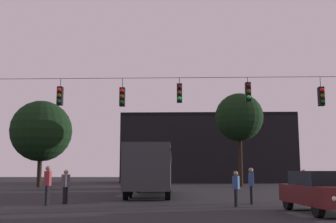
% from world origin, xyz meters
% --- Properties ---
extents(ground_plane, '(168.00, 168.00, 0.00)m').
position_xyz_m(ground_plane, '(0.00, 24.50, 0.00)').
color(ground_plane, black).
rests_on(ground_plane, ground).
extents(overhead_signal_span, '(20.44, 0.44, 6.66)m').
position_xyz_m(overhead_signal_span, '(-0.02, 14.98, 4.01)').
color(overhead_signal_span, black).
rests_on(overhead_signal_span, ground).
extents(city_bus, '(2.75, 11.05, 3.00)m').
position_xyz_m(city_bus, '(-2.22, 20.97, 1.87)').
color(city_bus, '#2D2D33').
rests_on(city_bus, ground).
extents(car_near_right, '(2.17, 4.45, 1.52)m').
position_xyz_m(car_near_right, '(4.83, 10.09, 0.80)').
color(car_near_right, '#511919').
rests_on(car_near_right, ground).
extents(car_far_left, '(2.19, 4.46, 1.52)m').
position_xyz_m(car_far_left, '(-4.36, 30.97, 0.80)').
color(car_far_left, '#99999E').
rests_on(car_far_left, ground).
extents(pedestrian_crossing_left, '(0.35, 0.42, 1.52)m').
position_xyz_m(pedestrian_crossing_left, '(2.06, 12.71, 0.85)').
color(pedestrian_crossing_left, black).
rests_on(pedestrian_crossing_left, ground).
extents(pedestrian_crossing_center, '(0.34, 0.42, 1.58)m').
position_xyz_m(pedestrian_crossing_center, '(-5.74, 14.02, 0.89)').
color(pedestrian_crossing_center, black).
rests_on(pedestrian_crossing_center, ground).
extents(pedestrian_crossing_right, '(0.25, 0.37, 1.76)m').
position_xyz_m(pedestrian_crossing_right, '(-6.33, 13.21, 1.00)').
color(pedestrian_crossing_right, black).
rests_on(pedestrian_crossing_right, ground).
extents(pedestrian_near_bus, '(0.30, 0.40, 1.67)m').
position_xyz_m(pedestrian_near_bus, '(2.94, 14.03, 0.94)').
color(pedestrian_near_bus, black).
rests_on(pedestrian_near_bus, ground).
extents(pedestrian_trailing, '(0.30, 0.40, 1.61)m').
position_xyz_m(pedestrian_trailing, '(5.86, 15.71, 0.90)').
color(pedestrian_trailing, black).
rests_on(pedestrian_trailing, ground).
extents(corner_building, '(23.56, 10.42, 9.35)m').
position_xyz_m(corner_building, '(3.40, 53.75, 4.67)').
color(corner_building, black).
rests_on(corner_building, ground).
extents(tree_left_silhouette, '(4.94, 4.94, 9.53)m').
position_xyz_m(tree_left_silhouette, '(5.73, 36.65, 7.02)').
color(tree_left_silhouette, black).
rests_on(tree_left_silhouette, ground).
extents(tree_behind_building, '(6.02, 6.02, 8.50)m').
position_xyz_m(tree_behind_building, '(-14.16, 34.59, 5.48)').
color(tree_behind_building, black).
rests_on(tree_behind_building, ground).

